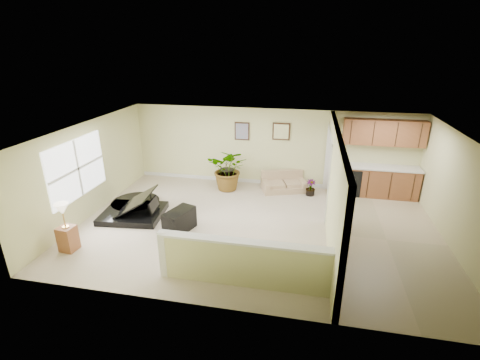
% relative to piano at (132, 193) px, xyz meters
% --- Properties ---
extents(floor, '(9.00, 9.00, 0.00)m').
position_rel_piano_xyz_m(floor, '(3.40, -0.10, -0.62)').
color(floor, beige).
rests_on(floor, ground).
extents(back_wall, '(9.00, 0.04, 2.50)m').
position_rel_piano_xyz_m(back_wall, '(3.40, 2.90, 0.63)').
color(back_wall, '#CBCA8A').
rests_on(back_wall, floor).
extents(front_wall, '(9.00, 0.04, 2.50)m').
position_rel_piano_xyz_m(front_wall, '(3.40, -3.10, 0.63)').
color(front_wall, '#CBCA8A').
rests_on(front_wall, floor).
extents(left_wall, '(0.04, 6.00, 2.50)m').
position_rel_piano_xyz_m(left_wall, '(-1.10, -0.10, 0.63)').
color(left_wall, '#CBCA8A').
rests_on(left_wall, floor).
extents(right_wall, '(0.04, 6.00, 2.50)m').
position_rel_piano_xyz_m(right_wall, '(7.90, -0.10, 0.63)').
color(right_wall, '#CBCA8A').
rests_on(right_wall, floor).
extents(ceiling, '(9.00, 6.00, 0.04)m').
position_rel_piano_xyz_m(ceiling, '(3.40, -0.10, 1.88)').
color(ceiling, silver).
rests_on(ceiling, back_wall).
extents(kitchen_vinyl, '(2.70, 6.00, 0.01)m').
position_rel_piano_xyz_m(kitchen_vinyl, '(6.55, -0.10, -0.62)').
color(kitchen_vinyl, tan).
rests_on(kitchen_vinyl, floor).
extents(interior_partition, '(0.18, 5.99, 2.50)m').
position_rel_piano_xyz_m(interior_partition, '(5.20, 0.15, 0.60)').
color(interior_partition, '#CBCA8A').
rests_on(interior_partition, floor).
extents(pony_half_wall, '(3.42, 0.22, 1.00)m').
position_rel_piano_xyz_m(pony_half_wall, '(3.47, -2.40, -0.10)').
color(pony_half_wall, '#CBCA8A').
rests_on(pony_half_wall, floor).
extents(left_window, '(0.05, 2.15, 1.45)m').
position_rel_piano_xyz_m(left_window, '(-1.09, -0.60, 0.83)').
color(left_window, white).
rests_on(left_window, left_wall).
extents(wall_art_left, '(0.48, 0.04, 0.58)m').
position_rel_piano_xyz_m(wall_art_left, '(2.45, 2.87, 1.13)').
color(wall_art_left, '#362013').
rests_on(wall_art_left, back_wall).
extents(wall_mirror, '(0.55, 0.04, 0.55)m').
position_rel_piano_xyz_m(wall_mirror, '(3.70, 2.87, 1.18)').
color(wall_mirror, '#362013').
rests_on(wall_mirror, back_wall).
extents(kitchen_cabinets, '(2.36, 0.65, 2.33)m').
position_rel_piano_xyz_m(kitchen_cabinets, '(6.59, 2.63, 0.25)').
color(kitchen_cabinets, '#945530').
rests_on(kitchen_cabinets, floor).
extents(piano, '(1.96, 2.02, 1.49)m').
position_rel_piano_xyz_m(piano, '(0.00, 0.00, 0.00)').
color(piano, black).
rests_on(piano, floor).
extents(piano_bench, '(0.68, 0.94, 0.56)m').
position_rel_piano_xyz_m(piano_bench, '(1.57, -0.66, -0.34)').
color(piano_bench, black).
rests_on(piano_bench, floor).
extents(loveseat, '(1.58, 1.17, 0.77)m').
position_rel_piano_xyz_m(loveseat, '(3.89, 2.48, -0.33)').
color(loveseat, tan).
rests_on(loveseat, floor).
extents(accent_table, '(0.46, 0.46, 0.66)m').
position_rel_piano_xyz_m(accent_table, '(2.09, 2.21, -0.20)').
color(accent_table, black).
rests_on(accent_table, floor).
extents(palm_plant, '(1.32, 1.17, 1.38)m').
position_rel_piano_xyz_m(palm_plant, '(2.17, 2.18, 0.05)').
color(palm_plant, black).
rests_on(palm_plant, floor).
extents(small_plant, '(0.30, 0.30, 0.50)m').
position_rel_piano_xyz_m(small_plant, '(4.72, 2.22, -0.41)').
color(small_plant, black).
rests_on(small_plant, floor).
extents(lamp_stand, '(0.37, 0.37, 1.15)m').
position_rel_piano_xyz_m(lamp_stand, '(-0.59, -1.96, -0.14)').
color(lamp_stand, '#945530').
rests_on(lamp_stand, floor).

